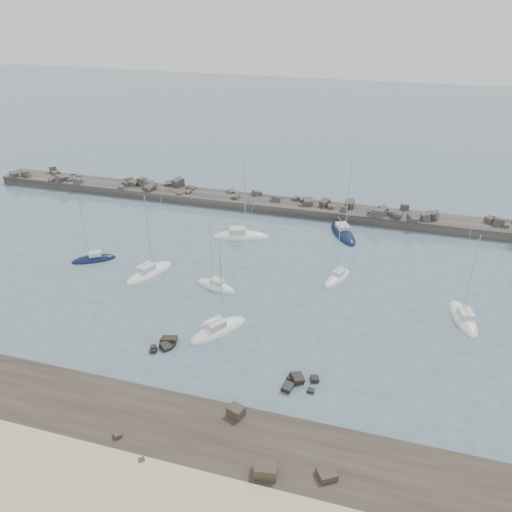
{
  "coord_description": "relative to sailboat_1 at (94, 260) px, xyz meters",
  "views": [
    {
      "loc": [
        20.95,
        -53.74,
        40.69
      ],
      "look_at": [
        2.11,
        12.0,
        3.23
      ],
      "focal_mm": 35.0,
      "sensor_mm": 36.0,
      "label": 1
    }
  ],
  "objects": [
    {
      "name": "breakwater",
      "position": [
        17.8,
        29.24,
        0.21
      ],
      "size": [
        115.0,
        7.42,
        5.21
      ],
      "color": "#33302D",
      "rests_on": "ground"
    },
    {
      "name": "sailboat_7",
      "position": [
        38.83,
        21.25,
        0.01
      ],
      "size": [
        7.29,
        10.2,
        15.62
      ],
      "color": "#0D1839",
      "rests_on": "ground"
    },
    {
      "name": "sailboat_6",
      "position": [
        26.62,
        -12.6,
        0.02
      ],
      "size": [
        7.31,
        8.81,
        14.11
      ],
      "color": "white",
      "rests_on": "ground"
    },
    {
      "name": "rock_cluster_near",
      "position": [
        21.21,
        -17.1,
        -0.04
      ],
      "size": [
        2.95,
        3.83,
        1.53
      ],
      "color": "black",
      "rests_on": "ground"
    },
    {
      "name": "ground",
      "position": [
        25.19,
        -8.76,
        -0.14
      ],
      "size": [
        400.0,
        400.0,
        0.0
      ],
      "primitive_type": "plane",
      "color": "#486472",
      "rests_on": "ground"
    },
    {
      "name": "sailboat_8",
      "position": [
        58.15,
        -0.76,
        0.0
      ],
      "size": [
        4.77,
        9.02,
        13.7
      ],
      "color": "white",
      "rests_on": "ground"
    },
    {
      "name": "rock_shelf",
      "position": [
        25.27,
        -30.77,
        -0.12
      ],
      "size": [
        140.0,
        12.0,
        1.99
      ],
      "color": "#2C251E",
      "rests_on": "ground"
    },
    {
      "name": "sailboat_3",
      "position": [
        21.06,
        14.9,
        0.02
      ],
      "size": [
        10.68,
        5.75,
        16.14
      ],
      "color": "white",
      "rests_on": "ground"
    },
    {
      "name": "sailboat_1",
      "position": [
        0.0,
        0.0,
        0.0
      ],
      "size": [
        7.24,
        5.72,
        11.48
      ],
      "color": "#0D1839",
      "rests_on": "ground"
    },
    {
      "name": "sailboat_2",
      "position": [
        11.0,
        -1.61,
        0.01
      ],
      "size": [
        6.03,
        9.36,
        14.32
      ],
      "color": "white",
      "rests_on": "ground"
    },
    {
      "name": "sailboat_5",
      "position": [
        39.99,
        5.16,
        -0.01
      ],
      "size": [
        4.52,
        7.19,
        11.01
      ],
      "color": "white",
      "rests_on": "ground"
    },
    {
      "name": "rock_cluster_far",
      "position": [
        38.64,
        -19.36,
        0.1
      ],
      "size": [
        4.08,
        3.72,
        1.5
      ],
      "color": "black",
      "rests_on": "ground"
    },
    {
      "name": "sailboat_4",
      "position": [
        22.54,
        -2.4,
        0.01
      ],
      "size": [
        7.15,
        3.8,
        11.07
      ],
      "color": "white",
      "rests_on": "ground"
    }
  ]
}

